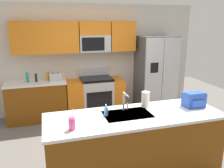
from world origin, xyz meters
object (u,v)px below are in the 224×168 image
object	(u,v)px
refrigerator	(155,73)
toaster	(56,77)
pepper_mill	(36,78)
backpack	(194,99)
bottle_orange	(48,76)
sink_faucet	(125,100)
soap_dispenser	(106,111)
drink_cup_pink	(72,124)
paper_towel_roll	(145,99)
range_oven	(95,96)
bottle_teal	(27,77)

from	to	relation	value
refrigerator	toaster	size ratio (longest dim) A/B	6.61
pepper_mill	backpack	bearing A→B (deg)	-44.11
bottle_orange	sink_faucet	distance (m)	2.43
pepper_mill	refrigerator	bearing A→B (deg)	-1.38
refrigerator	soap_dispenser	world-z (taller)	refrigerator
bottle_orange	refrigerator	bearing A→B (deg)	-1.92
bottle_orange	drink_cup_pink	bearing A→B (deg)	-84.96
bottle_orange	backpack	bearing A→B (deg)	-47.48
toaster	backpack	world-z (taller)	backpack
toaster	soap_dispenser	size ratio (longest dim) A/B	1.65
paper_towel_roll	soap_dispenser	bearing A→B (deg)	-165.64
refrigerator	toaster	world-z (taller)	refrigerator
toaster	pepper_mill	world-z (taller)	same
refrigerator	soap_dispenser	distance (m)	2.91
sink_faucet	backpack	distance (m)	1.10
toaster	backpack	distance (m)	3.00
sink_faucet	backpack	world-z (taller)	sink_faucet
toaster	paper_towel_roll	size ratio (longest dim) A/B	1.17
backpack	drink_cup_pink	bearing A→B (deg)	-172.26
range_oven	sink_faucet	size ratio (longest dim) A/B	4.82
bottle_teal	soap_dispenser	bearing A→B (deg)	-62.84
toaster	soap_dispenser	world-z (taller)	toaster
sink_faucet	paper_towel_roll	bearing A→B (deg)	9.60
refrigerator	bottle_teal	world-z (taller)	refrigerator
sink_faucet	soap_dispenser	distance (m)	0.35
toaster	backpack	bearing A→B (deg)	-49.04
range_oven	drink_cup_pink	bearing A→B (deg)	-108.15
bottle_orange	backpack	distance (m)	3.16
bottle_orange	drink_cup_pink	xyz separation A→B (m)	(0.23, -2.59, -0.02)
pepper_mill	bottle_orange	world-z (taller)	bottle_orange
refrigerator	toaster	bearing A→B (deg)	179.55
bottle_teal	refrigerator	bearing A→B (deg)	-1.08
drink_cup_pink	soap_dispenser	size ratio (longest dim) A/B	1.62
refrigerator	pepper_mill	bearing A→B (deg)	178.62
sink_faucet	drink_cup_pink	bearing A→B (deg)	-153.72
toaster	bottle_teal	distance (m)	0.60
bottle_orange	paper_towel_roll	size ratio (longest dim) A/B	0.84
toaster	sink_faucet	distance (m)	2.29
range_oven	paper_towel_roll	distance (m)	2.21
pepper_mill	backpack	xyz separation A→B (m)	(2.39, -2.31, 0.03)
pepper_mill	paper_towel_roll	bearing A→B (deg)	-51.71
refrigerator	bottle_teal	xyz separation A→B (m)	(-3.05, 0.06, 0.09)
pepper_mill	soap_dispenser	size ratio (longest dim) A/B	1.07
range_oven	pepper_mill	bearing A→B (deg)	-179.89
drink_cup_pink	soap_dispenser	bearing A→B (deg)	30.04
range_oven	backpack	size ratio (longest dim) A/B	4.25
pepper_mill	sink_faucet	size ratio (longest dim) A/B	0.64
pepper_mill	soap_dispenser	xyz separation A→B (m)	(0.99, -2.28, -0.02)
range_oven	refrigerator	world-z (taller)	refrigerator
backpack	paper_towel_roll	bearing A→B (deg)	163.98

